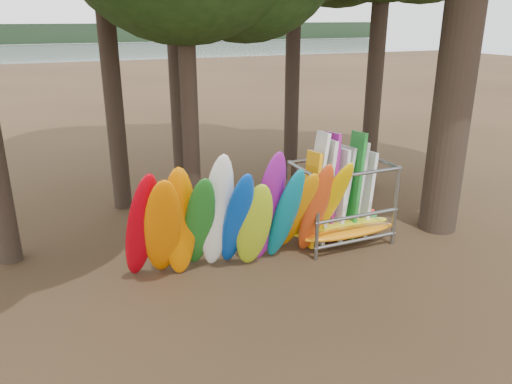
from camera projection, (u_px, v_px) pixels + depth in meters
name	position (u px, v px, depth m)	size (l,w,h in m)	color
ground	(282.00, 269.00, 11.47)	(120.00, 120.00, 0.00)	#47331E
lake	(75.00, 62.00, 63.46)	(160.00, 160.00, 0.00)	gray
far_shore	(55.00, 34.00, 106.12)	(160.00, 4.00, 4.00)	black
kayak_row	(236.00, 219.00, 10.86)	(5.13, 2.23, 3.16)	#B8000E
storage_rack	(340.00, 204.00, 12.67)	(2.95, 1.56, 2.87)	slate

